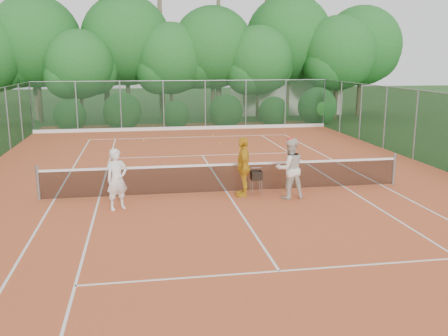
# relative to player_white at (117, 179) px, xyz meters

# --- Properties ---
(ground) EXTENTS (120.00, 120.00, 0.00)m
(ground) POSITION_rel_player_white_xyz_m (3.46, 1.37, -0.92)
(ground) COLOR #1E4117
(ground) RESTS_ON ground
(clay_court) EXTENTS (18.00, 36.00, 0.02)m
(clay_court) POSITION_rel_player_white_xyz_m (3.46, 1.37, -0.91)
(clay_court) COLOR #BE552C
(clay_court) RESTS_ON ground
(club_building) EXTENTS (8.00, 5.00, 3.00)m
(club_building) POSITION_rel_player_white_xyz_m (12.46, 25.37, 0.58)
(club_building) COLOR beige
(club_building) RESTS_ON ground
(tennis_net) EXTENTS (11.97, 0.10, 1.10)m
(tennis_net) POSITION_rel_player_white_xyz_m (3.46, 1.37, -0.39)
(tennis_net) COLOR gray
(tennis_net) RESTS_ON clay_court
(player_white) EXTENTS (0.78, 0.69, 1.80)m
(player_white) POSITION_rel_player_white_xyz_m (0.00, 0.00, 0.00)
(player_white) COLOR white
(player_white) RESTS_ON clay_court
(player_center_grp) EXTENTS (1.02, 0.84, 1.95)m
(player_center_grp) POSITION_rel_player_white_xyz_m (5.29, 0.31, 0.06)
(player_center_grp) COLOR silver
(player_center_grp) RESTS_ON clay_court
(player_yellow) EXTENTS (0.63, 1.18, 1.91)m
(player_yellow) POSITION_rel_player_white_xyz_m (3.91, 0.83, 0.06)
(player_yellow) COLOR gold
(player_yellow) RESTS_ON clay_court
(ball_hopper) EXTENTS (0.34, 0.34, 0.77)m
(ball_hopper) POSITION_rel_player_white_xyz_m (4.37, 0.97, -0.29)
(ball_hopper) COLOR gray
(ball_hopper) RESTS_ON clay_court
(stray_ball_a) EXTENTS (0.07, 0.07, 0.07)m
(stray_ball_a) POSITION_rel_player_white_xyz_m (0.87, 12.35, -0.87)
(stray_ball_a) COLOR yellow
(stray_ball_a) RESTS_ON clay_court
(stray_ball_b) EXTENTS (0.07, 0.07, 0.07)m
(stray_ball_b) POSITION_rel_player_white_xyz_m (4.79, 13.52, -0.87)
(stray_ball_b) COLOR yellow
(stray_ball_b) RESTS_ON clay_court
(stray_ball_c) EXTENTS (0.07, 0.07, 0.07)m
(stray_ball_c) POSITION_rel_player_white_xyz_m (4.76, 10.84, -0.87)
(stray_ball_c) COLOR #B5D230
(stray_ball_c) RESTS_ON clay_court
(court_markings) EXTENTS (11.03, 23.83, 0.01)m
(court_markings) POSITION_rel_player_white_xyz_m (3.46, 1.37, -0.90)
(court_markings) COLOR white
(court_markings) RESTS_ON clay_court
(fence_back) EXTENTS (18.07, 0.07, 3.00)m
(fence_back) POSITION_rel_player_white_xyz_m (3.46, 16.37, 0.60)
(fence_back) COLOR #19381E
(fence_back) RESTS_ON clay_court
(tropical_treeline) EXTENTS (32.10, 8.49, 15.03)m
(tropical_treeline) POSITION_rel_player_white_xyz_m (4.89, 21.59, 4.19)
(tropical_treeline) COLOR brown
(tropical_treeline) RESTS_ON ground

